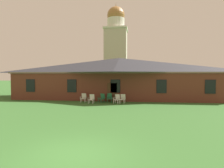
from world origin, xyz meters
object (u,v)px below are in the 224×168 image
object	(u,v)px
lawn_chair_middle	(110,98)
lawn_chair_far_side	(123,98)
lawn_chair_by_porch	(84,98)
lawn_chair_near_door	(91,99)
lawn_chair_right_end	(117,99)
lawn_chair_left_end	(102,98)

from	to	relation	value
lawn_chair_middle	lawn_chair_far_side	distance (m)	1.69
lawn_chair_by_porch	lawn_chair_near_door	world-z (taller)	same
lawn_chair_middle	lawn_chair_right_end	bearing A→B (deg)	-44.66
lawn_chair_left_end	lawn_chair_right_end	bearing A→B (deg)	-20.58
lawn_chair_near_door	lawn_chair_far_side	bearing A→B (deg)	7.88
lawn_chair_middle	lawn_chair_far_side	xyz separation A→B (m)	(1.51, -0.75, 0.00)
lawn_chair_near_door	lawn_chair_middle	distance (m)	2.15
lawn_chair_right_end	lawn_chair_middle	bearing A→B (deg)	135.34
lawn_chair_right_end	lawn_chair_far_side	bearing A→B (deg)	14.95
lawn_chair_by_porch	lawn_chair_right_end	bearing A→B (deg)	-8.37
lawn_chair_far_side	lawn_chair_right_end	bearing A→B (deg)	-165.05
lawn_chair_right_end	lawn_chair_by_porch	bearing A→B (deg)	171.63
lawn_chair_middle	lawn_chair_right_end	xyz separation A→B (m)	(0.92, -0.91, 0.00)
lawn_chair_near_door	lawn_chair_left_end	xyz separation A→B (m)	(0.94, 0.96, 0.00)
lawn_chair_right_end	lawn_chair_near_door	bearing A→B (deg)	-173.70
lawn_chair_by_porch	lawn_chair_middle	world-z (taller)	same
lawn_chair_by_porch	lawn_chair_left_end	distance (m)	2.04
lawn_chair_left_end	lawn_chair_far_side	xyz separation A→B (m)	(2.35, -0.50, 0.00)
lawn_chair_near_door	lawn_chair_middle	bearing A→B (deg)	34.22
lawn_chair_by_porch	lawn_chair_middle	distance (m)	2.90
lawn_chair_near_door	lawn_chair_middle	world-z (taller)	same
lawn_chair_right_end	lawn_chair_far_side	size ratio (longest dim) A/B	1.00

